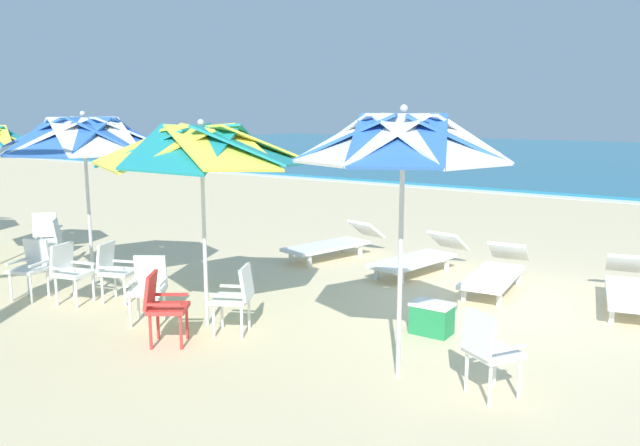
# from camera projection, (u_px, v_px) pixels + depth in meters

# --- Properties ---
(ground_plane) EXTENTS (80.00, 80.00, 0.00)m
(ground_plane) POSITION_uv_depth(u_px,v_px,m) (497.00, 304.00, 9.14)
(ground_plane) COLOR beige
(surf_foam) EXTENTS (80.00, 0.70, 0.01)m
(surf_foam) POSITION_uv_depth(u_px,v_px,m) (632.00, 202.00, 19.07)
(surf_foam) COLOR white
(surf_foam) RESTS_ON ground
(beach_umbrella_0) EXTENTS (2.21, 2.21, 2.80)m
(beach_umbrella_0) POSITION_uv_depth(u_px,v_px,m) (403.00, 141.00, 6.24)
(beach_umbrella_0) COLOR silver
(beach_umbrella_0) RESTS_ON ground
(plastic_chair_0) EXTENTS (0.61, 0.62, 0.87)m
(plastic_chair_0) POSITION_uv_depth(u_px,v_px,m) (488.00, 348.00, 6.11)
(plastic_chair_0) COLOR white
(plastic_chair_0) RESTS_ON ground
(beach_umbrella_1) EXTENTS (2.60, 2.60, 2.63)m
(beach_umbrella_1) POSITION_uv_depth(u_px,v_px,m) (201.00, 147.00, 7.83)
(beach_umbrella_1) COLOR silver
(beach_umbrella_1) RESTS_ON ground
(plastic_chair_1) EXTENTS (0.61, 0.63, 0.87)m
(plastic_chair_1) POSITION_uv_depth(u_px,v_px,m) (148.00, 285.00, 8.30)
(plastic_chair_1) COLOR white
(plastic_chair_1) RESTS_ON ground
(plastic_chair_2) EXTENTS (0.61, 0.59, 0.87)m
(plastic_chair_2) POSITION_uv_depth(u_px,v_px,m) (236.00, 295.00, 7.85)
(plastic_chair_2) COLOR white
(plastic_chair_2) RESTS_ON ground
(plastic_chair_3) EXTENTS (0.63, 0.62, 0.87)m
(plastic_chair_3) POSITION_uv_depth(u_px,v_px,m) (162.00, 304.00, 7.50)
(plastic_chair_3) COLOR red
(plastic_chair_3) RESTS_ON ground
(beach_umbrella_2) EXTENTS (2.56, 2.56, 2.73)m
(beach_umbrella_2) POSITION_uv_depth(u_px,v_px,m) (84.00, 136.00, 9.26)
(beach_umbrella_2) COLOR silver
(beach_umbrella_2) RESTS_ON ground
(plastic_chair_4) EXTENTS (0.55, 0.53, 0.87)m
(plastic_chair_4) POSITION_uv_depth(u_px,v_px,m) (70.00, 269.00, 9.11)
(plastic_chair_4) COLOR white
(plastic_chair_4) RESTS_ON ground
(plastic_chair_5) EXTENTS (0.55, 0.57, 0.87)m
(plastic_chair_5) POSITION_uv_depth(u_px,v_px,m) (31.00, 265.00, 9.36)
(plastic_chair_5) COLOR white
(plastic_chair_5) RESTS_ON ground
(plastic_chair_6) EXTENTS (0.59, 0.57, 0.87)m
(plastic_chair_6) POSITION_uv_depth(u_px,v_px,m) (114.00, 268.00, 9.19)
(plastic_chair_6) COLOR white
(plastic_chair_6) RESTS_ON ground
(plastic_chair_7) EXTENTS (0.63, 0.63, 0.87)m
(plastic_chair_7) POSITION_uv_depth(u_px,v_px,m) (49.00, 240.00, 11.13)
(plastic_chair_7) COLOR white
(plastic_chair_7) RESTS_ON ground
(plastic_chair_9) EXTENTS (0.63, 0.63, 0.87)m
(plastic_chair_9) POSITION_uv_depth(u_px,v_px,m) (47.00, 231.00, 11.95)
(plastic_chair_9) COLOR white
(plastic_chair_9) RESTS_ON ground
(sun_lounger_0) EXTENTS (1.04, 2.23, 0.62)m
(sun_lounger_0) POSITION_uv_depth(u_px,v_px,m) (631.00, 288.00, 8.94)
(sun_lounger_0) COLOR white
(sun_lounger_0) RESTS_ON ground
(sun_lounger_1) EXTENTS (0.82, 2.19, 0.62)m
(sun_lounger_1) POSITION_uv_depth(u_px,v_px,m) (496.00, 272.00, 9.82)
(sun_lounger_1) COLOR white
(sun_lounger_1) RESTS_ON ground
(sun_lounger_2) EXTENTS (1.00, 2.22, 0.62)m
(sun_lounger_2) POSITION_uv_depth(u_px,v_px,m) (420.00, 257.00, 10.82)
(sun_lounger_2) COLOR white
(sun_lounger_2) RESTS_ON ground
(sun_lounger_3) EXTENTS (1.13, 2.23, 0.62)m
(sun_lounger_3) POSITION_uv_depth(u_px,v_px,m) (334.00, 243.00, 11.94)
(sun_lounger_3) COLOR white
(sun_lounger_3) RESTS_ON ground
(cooler_box) EXTENTS (0.50, 0.34, 0.40)m
(cooler_box) POSITION_uv_depth(u_px,v_px,m) (432.00, 318.00, 7.90)
(cooler_box) COLOR #238C4C
(cooler_box) RESTS_ON ground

